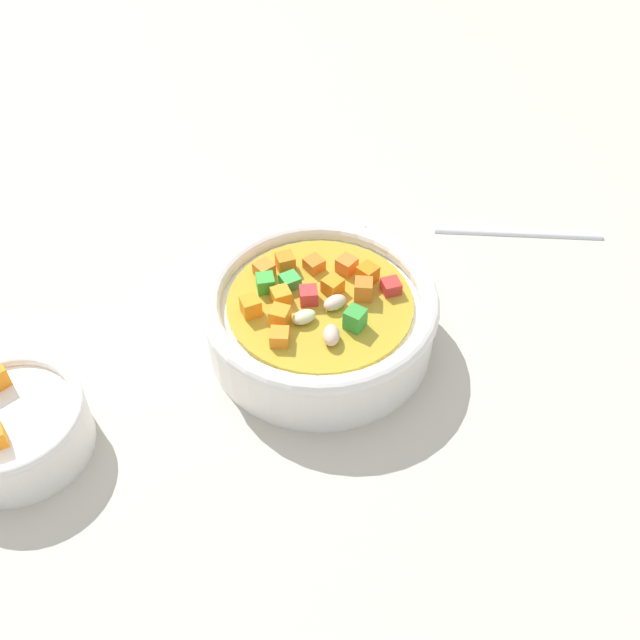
# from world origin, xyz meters

# --- Properties ---
(ground_plane) EXTENTS (1.40, 1.40, 0.02)m
(ground_plane) POSITION_xyz_m (0.00, 0.00, -0.01)
(ground_plane) COLOR #BAB2A0
(soup_bowl_main) EXTENTS (0.17, 0.17, 0.06)m
(soup_bowl_main) POSITION_xyz_m (-0.00, -0.00, 0.03)
(soup_bowl_main) COLOR white
(soup_bowl_main) RESTS_ON ground_plane
(spoon) EXTENTS (0.03, 0.24, 0.01)m
(spoon) POSITION_xyz_m (-0.14, 0.10, 0.00)
(spoon) COLOR silver
(spoon) RESTS_ON ground_plane
(side_bowl_small) EXTENTS (0.10, 0.10, 0.05)m
(side_bowl_small) POSITION_xyz_m (0.10, -0.20, 0.02)
(side_bowl_small) COLOR white
(side_bowl_small) RESTS_ON ground_plane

